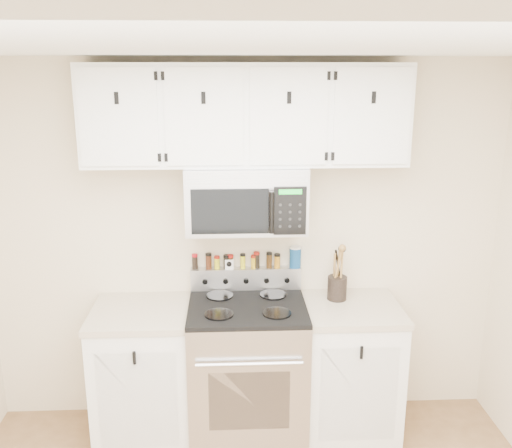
{
  "coord_description": "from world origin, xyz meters",
  "views": [
    {
      "loc": [
        -0.11,
        -1.98,
        2.44
      ],
      "look_at": [
        0.06,
        1.45,
        1.49
      ],
      "focal_mm": 40.0,
      "sensor_mm": 36.0,
      "label": 1
    }
  ],
  "objects_px": {
    "salt_canister": "(295,257)",
    "microwave": "(246,198)",
    "range": "(248,369)",
    "utensil_crock": "(337,286)"
  },
  "relations": [
    {
      "from": "range",
      "to": "utensil_crock",
      "type": "relative_size",
      "value": 2.93
    },
    {
      "from": "range",
      "to": "microwave",
      "type": "bearing_deg",
      "value": 89.77
    },
    {
      "from": "range",
      "to": "utensil_crock",
      "type": "xyz_separation_m",
      "value": [
        0.61,
        0.13,
        0.53
      ]
    },
    {
      "from": "microwave",
      "to": "utensil_crock",
      "type": "xyz_separation_m",
      "value": [
        0.61,
        0.01,
        -0.62
      ]
    },
    {
      "from": "salt_canister",
      "to": "utensil_crock",
      "type": "bearing_deg",
      "value": -28.93
    },
    {
      "from": "utensil_crock",
      "to": "salt_canister",
      "type": "relative_size",
      "value": 2.55
    },
    {
      "from": "microwave",
      "to": "range",
      "type": "bearing_deg",
      "value": -90.23
    },
    {
      "from": "salt_canister",
      "to": "microwave",
      "type": "bearing_deg",
      "value": -155.39
    },
    {
      "from": "range",
      "to": "salt_canister",
      "type": "xyz_separation_m",
      "value": [
        0.34,
        0.28,
        0.69
      ]
    },
    {
      "from": "utensil_crock",
      "to": "salt_canister",
      "type": "distance_m",
      "value": 0.35
    }
  ]
}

